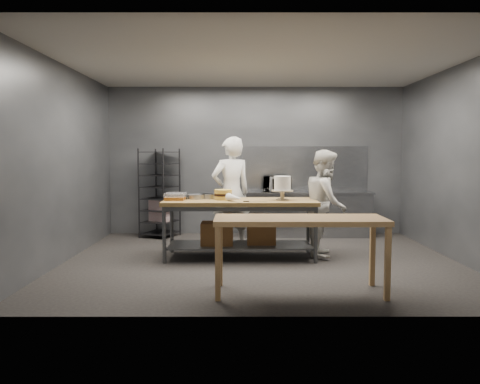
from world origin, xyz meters
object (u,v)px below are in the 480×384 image
(speed_rack, at_px, (160,194))
(chef_behind, at_px, (231,193))
(microwave, at_px, (277,184))
(near_counter, at_px, (300,225))
(layer_cake, at_px, (223,195))
(work_table, at_px, (238,222))
(frosted_cake_stand, at_px, (282,185))
(chef_right, at_px, (326,203))

(speed_rack, distance_m, chef_behind, 1.86)
(microwave, bearing_deg, speed_rack, -178.03)
(near_counter, relative_size, speed_rack, 1.14)
(speed_rack, relative_size, layer_cake, 6.27)
(speed_rack, height_order, layer_cake, speed_rack)
(near_counter, relative_size, chef_behind, 1.03)
(speed_rack, bearing_deg, chef_behind, -39.34)
(microwave, height_order, layer_cake, microwave)
(near_counter, distance_m, chef_behind, 2.74)
(work_table, height_order, layer_cake, layer_cake)
(work_table, xyz_separation_m, microwave, (0.76, 1.95, 0.48))
(frosted_cake_stand, bearing_deg, layer_cake, 174.96)
(speed_rack, relative_size, microwave, 3.23)
(work_table, height_order, speed_rack, speed_rack)
(chef_behind, bearing_deg, chef_right, 136.40)
(near_counter, relative_size, layer_cake, 7.17)
(work_table, xyz_separation_m, near_counter, (0.73, -1.91, 0.24))
(chef_behind, distance_m, layer_cake, 0.67)
(speed_rack, bearing_deg, layer_cake, -54.26)
(microwave, distance_m, frosted_cake_stand, 2.00)
(chef_behind, distance_m, microwave, 1.54)
(near_counter, height_order, layer_cake, layer_cake)
(speed_rack, distance_m, frosted_cake_stand, 2.98)
(speed_rack, xyz_separation_m, layer_cake, (1.32, -1.84, 0.14))
(microwave, relative_size, frosted_cake_stand, 1.43)
(chef_right, xyz_separation_m, frosted_cake_stand, (-0.72, -0.20, 0.30))
(chef_behind, distance_m, frosted_cake_stand, 1.12)
(chef_behind, relative_size, microwave, 3.58)
(layer_cake, bearing_deg, frosted_cake_stand, -5.04)
(work_table, bearing_deg, microwave, 68.65)
(chef_right, bearing_deg, microwave, 32.24)
(near_counter, xyz_separation_m, layer_cake, (-0.97, 1.94, 0.19))
(chef_behind, relative_size, frosted_cake_stand, 5.13)
(speed_rack, relative_size, frosted_cake_stand, 4.63)
(chef_behind, bearing_deg, layer_cake, 56.28)
(microwave, distance_m, layer_cake, 2.16)
(speed_rack, xyz_separation_m, microwave, (2.32, 0.08, 0.19))
(chef_right, height_order, frosted_cake_stand, chef_right)
(near_counter, xyz_separation_m, microwave, (0.03, 3.85, 0.24))
(work_table, bearing_deg, layer_cake, 173.03)
(chef_behind, bearing_deg, work_table, 76.43)
(layer_cake, bearing_deg, chef_right, 3.92)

